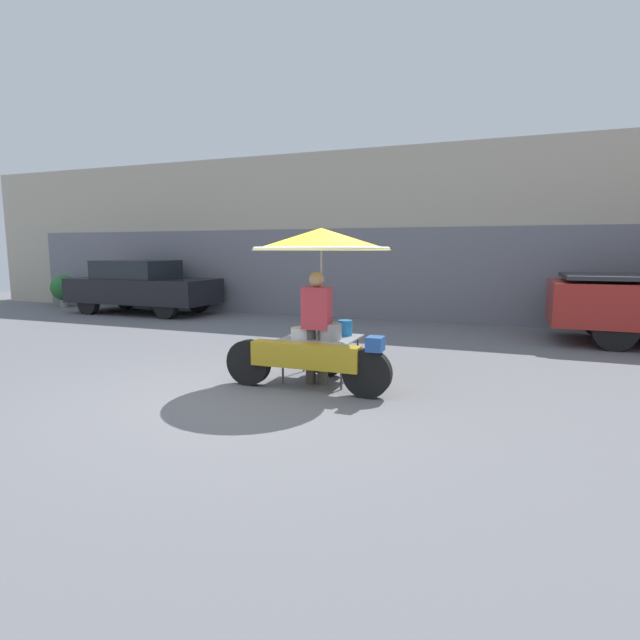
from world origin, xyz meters
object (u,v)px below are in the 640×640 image
object	(u,v)px
vendor_person	(317,322)
potted_plant	(64,288)
vendor_motorcycle_cart	(320,264)
parked_car	(142,286)

from	to	relation	value
vendor_person	potted_plant	world-z (taller)	vendor_person
vendor_person	potted_plant	size ratio (longest dim) A/B	1.51
vendor_motorcycle_cart	potted_plant	world-z (taller)	vendor_motorcycle_cart
vendor_motorcycle_cart	potted_plant	xyz separation A→B (m)	(-11.16, 5.78, -1.05)
potted_plant	vendor_person	bearing A→B (deg)	-27.87
vendor_person	parked_car	xyz separation A→B (m)	(-7.54, 5.36, -0.07)
parked_car	potted_plant	xyz separation A→B (m)	(-3.62, 0.55, -0.20)
vendor_motorcycle_cart	parked_car	distance (m)	9.21
vendor_motorcycle_cart	vendor_person	bearing A→B (deg)	-88.50
vendor_person	potted_plant	distance (m)	12.63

